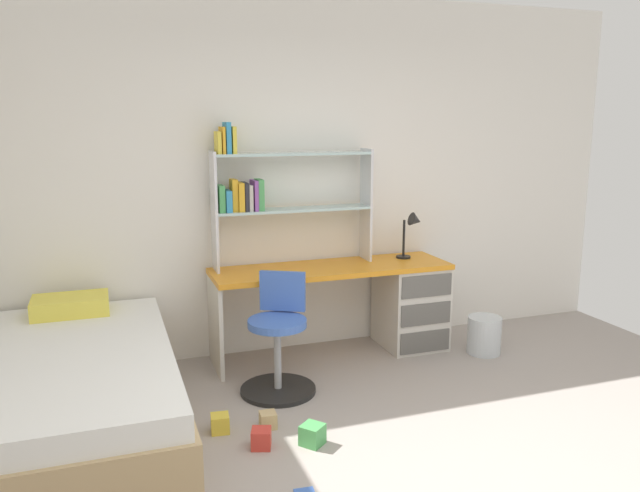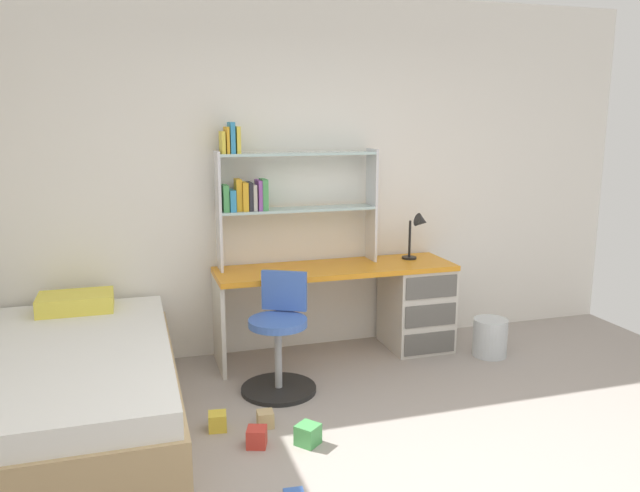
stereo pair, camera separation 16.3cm
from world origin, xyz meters
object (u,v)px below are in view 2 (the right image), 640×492
(swivel_chair, at_px, (279,345))
(waste_bin, at_px, (490,337))
(bookshelf_hutch, at_px, (274,188))
(desk_lamp, at_px, (419,229))
(toy_block_yellow_4, at_px, (218,421))
(toy_block_natural_2, at_px, (265,419))
(desk, at_px, (394,300))
(toy_block_green_3, at_px, (308,434))
(bed_platform, at_px, (70,391))
(toy_block_red_0, at_px, (257,437))

(swivel_chair, bearing_deg, waste_bin, 4.44)
(bookshelf_hutch, relative_size, swivel_chair, 1.53)
(desk_lamp, relative_size, waste_bin, 1.28)
(swivel_chair, height_order, waste_bin, swivel_chair)
(waste_bin, relative_size, toy_block_yellow_4, 2.78)
(toy_block_natural_2, bearing_deg, desk, 38.09)
(swivel_chair, relative_size, toy_block_green_3, 6.75)
(desk, xyz_separation_m, swivel_chair, (-1.07, -0.50, -0.08))
(swivel_chair, bearing_deg, bed_platform, -169.51)
(swivel_chair, height_order, bed_platform, swivel_chair)
(bed_platform, bearing_deg, toy_block_red_0, -24.69)
(bed_platform, distance_m, toy_block_natural_2, 1.17)
(bookshelf_hutch, xyz_separation_m, toy_block_red_0, (-0.44, -1.38, -1.28))
(waste_bin, distance_m, toy_block_red_0, 2.22)
(bookshelf_hutch, distance_m, waste_bin, 2.07)
(bookshelf_hutch, distance_m, toy_block_green_3, 1.93)
(bookshelf_hutch, relative_size, desk_lamp, 3.25)
(bed_platform, height_order, toy_block_yellow_4, bed_platform)
(bookshelf_hutch, relative_size, toy_block_natural_2, 12.72)
(desk, distance_m, swivel_chair, 1.19)
(desk_lamp, relative_size, swivel_chair, 0.47)
(desk_lamp, distance_m, waste_bin, 1.03)
(desk, height_order, toy_block_natural_2, desk)
(toy_block_green_3, bearing_deg, bed_platform, 157.80)
(waste_bin, bearing_deg, swivel_chair, -175.56)
(bookshelf_hutch, height_order, toy_block_yellow_4, bookshelf_hutch)
(toy_block_natural_2, height_order, toy_block_green_3, toy_block_green_3)
(desk, distance_m, desk_lamp, 0.62)
(bed_platform, distance_m, toy_block_green_3, 1.43)
(bookshelf_hutch, distance_m, toy_block_yellow_4, 1.81)
(desk, height_order, bed_platform, desk)
(bookshelf_hutch, distance_m, toy_block_natural_2, 1.76)
(swivel_chair, distance_m, waste_bin, 1.76)
(desk_lamp, distance_m, swivel_chair, 1.56)
(toy_block_natural_2, bearing_deg, desk_lamp, 34.99)
(toy_block_natural_2, bearing_deg, swivel_chair, 67.24)
(waste_bin, bearing_deg, bookshelf_hutch, 161.99)
(toy_block_red_0, xyz_separation_m, toy_block_green_3, (0.29, -0.06, 0.00))
(bookshelf_hutch, xyz_separation_m, toy_block_yellow_4, (-0.63, -1.12, -1.28))
(desk, bearing_deg, swivel_chair, -154.79)
(toy_block_natural_2, relative_size, toy_block_green_3, 0.81)
(bed_platform, bearing_deg, toy_block_natural_2, -12.79)
(toy_block_red_0, bearing_deg, bed_platform, 155.31)
(desk, height_order, desk_lamp, desk_lamp)
(bed_platform, relative_size, waste_bin, 6.93)
(toy_block_yellow_4, bearing_deg, toy_block_natural_2, -8.72)
(bed_platform, bearing_deg, bookshelf_hutch, 31.84)
(toy_block_yellow_4, bearing_deg, swivel_chair, 42.64)
(toy_block_natural_2, bearing_deg, toy_block_green_3, -55.74)
(bookshelf_hutch, relative_size, waste_bin, 4.15)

